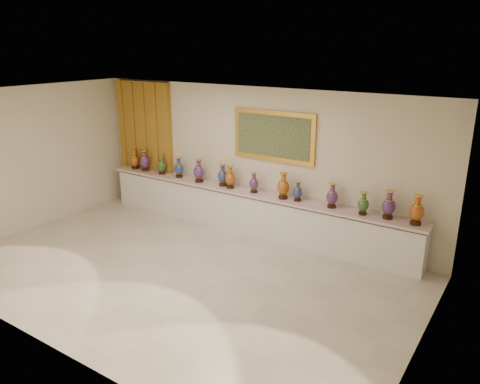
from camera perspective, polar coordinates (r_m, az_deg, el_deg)
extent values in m
plane|color=beige|center=(8.33, -7.63, -9.73)|extent=(8.00, 8.00, 0.00)
plane|color=beige|center=(9.69, 1.73, 3.88)|extent=(8.00, 0.00, 8.00)
plane|color=beige|center=(10.76, -24.33, 3.71)|extent=(0.00, 5.00, 5.00)
plane|color=beige|center=(6.04, 21.93, -6.22)|extent=(0.00, 5.00, 5.00)
plane|color=white|center=(7.44, -8.59, 11.23)|extent=(8.00, 8.00, 0.00)
cube|color=#9E6721|center=(11.49, -11.43, 5.75)|extent=(1.64, 0.14, 2.95)
cube|color=gold|center=(9.30, 4.12, 6.82)|extent=(1.80, 0.06, 1.00)
cube|color=black|center=(9.27, 4.01, 6.78)|extent=(1.62, 0.02, 0.82)
cube|color=white|center=(9.82, 0.96, -2.60)|extent=(7.20, 0.42, 0.81)
cube|color=beige|center=(9.65, 0.91, -0.02)|extent=(7.28, 0.48, 0.05)
cylinder|color=#321B0E|center=(11.64, -12.64, 2.90)|extent=(0.16, 0.16, 0.05)
cone|color=gold|center=(11.62, -12.65, 3.14)|extent=(0.14, 0.14, 0.03)
ellipsoid|color=maroon|center=(11.59, -12.70, 3.76)|extent=(0.29, 0.29, 0.27)
cylinder|color=gold|center=(11.57, -12.74, 4.31)|extent=(0.15, 0.15, 0.01)
cylinder|color=maroon|center=(11.55, -12.76, 4.59)|extent=(0.09, 0.09, 0.10)
cone|color=maroon|center=(11.54, -12.78, 4.91)|extent=(0.15, 0.15, 0.04)
cylinder|color=gold|center=(11.53, -12.78, 5.00)|extent=(0.15, 0.15, 0.01)
cylinder|color=#321B0E|center=(11.40, -11.49, 2.68)|extent=(0.17, 0.17, 0.05)
cone|color=gold|center=(11.39, -11.51, 2.94)|extent=(0.15, 0.15, 0.03)
ellipsoid|color=#24124B|center=(11.36, -11.55, 3.61)|extent=(0.24, 0.24, 0.29)
cylinder|color=gold|center=(11.33, -11.59, 4.20)|extent=(0.16, 0.16, 0.01)
cylinder|color=#24124B|center=(11.31, -11.61, 4.51)|extent=(0.09, 0.09, 0.10)
cone|color=#24124B|center=(11.30, -11.63, 4.86)|extent=(0.16, 0.16, 0.04)
cylinder|color=gold|center=(11.29, -11.64, 4.96)|extent=(0.16, 0.16, 0.01)
cylinder|color=#321B0E|center=(11.05, -9.47, 2.29)|extent=(0.15, 0.15, 0.04)
cone|color=gold|center=(11.03, -9.48, 2.53)|extent=(0.13, 0.13, 0.03)
ellipsoid|color=black|center=(11.00, -9.51, 3.13)|extent=(0.26, 0.26, 0.25)
cylinder|color=gold|center=(10.98, -9.54, 3.67)|extent=(0.14, 0.14, 0.01)
cylinder|color=black|center=(10.96, -9.56, 3.96)|extent=(0.08, 0.08, 0.09)
cone|color=black|center=(10.95, -9.57, 4.27)|extent=(0.14, 0.14, 0.03)
cylinder|color=gold|center=(10.95, -9.58, 4.36)|extent=(0.14, 0.14, 0.01)
cylinder|color=#321B0E|center=(10.70, -7.43, 1.89)|extent=(0.16, 0.16, 0.05)
cone|color=gold|center=(10.69, -7.44, 2.15)|extent=(0.14, 0.14, 0.03)
ellipsoid|color=#090F43|center=(10.65, -7.46, 2.82)|extent=(0.26, 0.26, 0.27)
cylinder|color=gold|center=(10.63, -7.49, 3.41)|extent=(0.15, 0.15, 0.01)
cylinder|color=#090F43|center=(10.61, -7.50, 3.72)|extent=(0.09, 0.09, 0.10)
cone|color=#090F43|center=(10.60, -7.52, 4.07)|extent=(0.15, 0.15, 0.04)
cylinder|color=gold|center=(10.59, -7.52, 4.16)|extent=(0.15, 0.15, 0.01)
cylinder|color=#321B0E|center=(10.31, -5.00, 1.38)|extent=(0.18, 0.18, 0.05)
cone|color=gold|center=(10.29, -5.01, 1.68)|extent=(0.16, 0.16, 0.03)
ellipsoid|color=#24124B|center=(10.26, -5.03, 2.44)|extent=(0.26, 0.26, 0.30)
cylinder|color=gold|center=(10.22, -5.05, 3.12)|extent=(0.16, 0.16, 0.01)
cylinder|color=#24124B|center=(10.21, -5.06, 3.47)|extent=(0.10, 0.10, 0.11)
cone|color=#24124B|center=(10.19, -5.07, 3.87)|extent=(0.16, 0.16, 0.04)
cylinder|color=gold|center=(10.19, -5.08, 3.98)|extent=(0.17, 0.17, 0.01)
cylinder|color=#321B0E|center=(10.00, -2.11, 0.91)|extent=(0.17, 0.17, 0.05)
cone|color=gold|center=(9.99, -2.11, 1.19)|extent=(0.15, 0.15, 0.03)
ellipsoid|color=#090F43|center=(9.95, -2.12, 1.91)|extent=(0.29, 0.29, 0.27)
cylinder|color=gold|center=(9.92, -2.13, 2.56)|extent=(0.15, 0.15, 0.01)
cylinder|color=#090F43|center=(9.91, -2.13, 2.89)|extent=(0.09, 0.09, 0.10)
cone|color=#090F43|center=(9.89, -2.14, 3.27)|extent=(0.15, 0.15, 0.04)
cylinder|color=gold|center=(9.88, -2.14, 3.37)|extent=(0.15, 0.15, 0.01)
cylinder|color=#321B0E|center=(9.84, -1.19, 0.63)|extent=(0.17, 0.17, 0.05)
cone|color=gold|center=(9.83, -1.19, 0.92)|extent=(0.15, 0.15, 0.03)
ellipsoid|color=maroon|center=(9.79, -1.20, 1.66)|extent=(0.29, 0.29, 0.28)
cylinder|color=gold|center=(9.76, -1.20, 2.32)|extent=(0.15, 0.15, 0.01)
cylinder|color=maroon|center=(9.74, -1.20, 2.66)|extent=(0.09, 0.09, 0.10)
cone|color=maroon|center=(9.72, -1.20, 3.05)|extent=(0.15, 0.15, 0.04)
cylinder|color=gold|center=(9.72, -1.21, 3.15)|extent=(0.16, 0.16, 0.01)
cylinder|color=#321B0E|center=(9.55, 1.69, 0.07)|extent=(0.15, 0.15, 0.04)
cone|color=gold|center=(9.54, 1.70, 0.33)|extent=(0.13, 0.13, 0.03)
ellipsoid|color=#24124B|center=(9.50, 1.70, 1.00)|extent=(0.24, 0.24, 0.24)
cylinder|color=gold|center=(9.47, 1.71, 1.59)|extent=(0.13, 0.13, 0.01)
cylinder|color=#24124B|center=(9.46, 1.71, 1.90)|extent=(0.08, 0.08, 0.09)
cone|color=#24124B|center=(9.44, 1.72, 2.25)|extent=(0.13, 0.13, 0.03)
cylinder|color=gold|center=(9.44, 1.72, 2.35)|extent=(0.14, 0.14, 0.01)
cylinder|color=#321B0E|center=(9.22, 5.26, -0.63)|extent=(0.18, 0.18, 0.05)
cone|color=gold|center=(9.20, 5.27, -0.29)|extent=(0.16, 0.16, 0.03)
ellipsoid|color=maroon|center=(9.16, 5.30, 0.56)|extent=(0.25, 0.25, 0.30)
cylinder|color=gold|center=(9.12, 5.32, 1.33)|extent=(0.17, 0.17, 0.01)
cylinder|color=maroon|center=(9.10, 5.33, 1.73)|extent=(0.10, 0.10, 0.11)
cone|color=maroon|center=(9.08, 5.35, 2.18)|extent=(0.17, 0.17, 0.04)
cylinder|color=gold|center=(9.08, 5.35, 2.30)|extent=(0.17, 0.17, 0.01)
cylinder|color=#321B0E|center=(9.11, 7.02, -0.96)|extent=(0.14, 0.14, 0.04)
cone|color=gold|center=(9.09, 7.03, -0.70)|extent=(0.12, 0.12, 0.03)
ellipsoid|color=#090F43|center=(9.06, 7.05, -0.05)|extent=(0.20, 0.20, 0.23)
cylinder|color=gold|center=(9.03, 7.08, 0.53)|extent=(0.13, 0.13, 0.01)
cylinder|color=#090F43|center=(9.02, 7.09, 0.84)|extent=(0.07, 0.07, 0.08)
cone|color=#090F43|center=(9.00, 7.10, 1.18)|extent=(0.13, 0.13, 0.03)
cylinder|color=gold|center=(9.00, 7.11, 1.27)|extent=(0.13, 0.13, 0.01)
cylinder|color=#321B0E|center=(8.85, 11.10, -1.70)|extent=(0.16, 0.16, 0.05)
cone|color=gold|center=(8.83, 11.12, -1.39)|extent=(0.14, 0.14, 0.03)
ellipsoid|color=#24124B|center=(8.79, 11.17, -0.60)|extent=(0.24, 0.24, 0.27)
cylinder|color=gold|center=(8.76, 11.22, 0.11)|extent=(0.15, 0.15, 0.01)
cylinder|color=#24124B|center=(8.74, 11.24, 0.48)|extent=(0.09, 0.09, 0.10)
cone|color=#24124B|center=(8.72, 11.27, 0.89)|extent=(0.15, 0.15, 0.04)
cylinder|color=gold|center=(8.72, 11.27, 1.01)|extent=(0.15, 0.15, 0.01)
cylinder|color=#321B0E|center=(8.62, 14.71, -2.52)|extent=(0.15, 0.15, 0.04)
cone|color=gold|center=(8.60, 14.74, -2.23)|extent=(0.13, 0.13, 0.03)
ellipsoid|color=black|center=(8.56, 14.80, -1.50)|extent=(0.24, 0.24, 0.24)
cylinder|color=gold|center=(8.53, 14.85, -0.84)|extent=(0.13, 0.13, 0.01)
cylinder|color=black|center=(8.51, 14.88, -0.50)|extent=(0.08, 0.08, 0.09)
cone|color=black|center=(8.50, 14.91, -0.11)|extent=(0.13, 0.13, 0.03)
cylinder|color=gold|center=(8.49, 14.92, -0.01)|extent=(0.14, 0.14, 0.01)
cylinder|color=#321B0E|center=(8.55, 17.55, -2.92)|extent=(0.18, 0.18, 0.05)
cone|color=gold|center=(8.53, 17.58, -2.57)|extent=(0.16, 0.16, 0.03)
ellipsoid|color=#24124B|center=(8.48, 17.67, -1.69)|extent=(0.26, 0.26, 0.29)
cylinder|color=gold|center=(8.44, 17.75, -0.90)|extent=(0.16, 0.16, 0.01)
cylinder|color=#24124B|center=(8.43, 17.79, -0.49)|extent=(0.09, 0.09, 0.11)
cone|color=#24124B|center=(8.40, 17.83, -0.02)|extent=(0.16, 0.16, 0.04)
cylinder|color=gold|center=(8.40, 17.85, 0.11)|extent=(0.16, 0.16, 0.01)
cylinder|color=#321B0E|center=(8.42, 20.60, -3.56)|extent=(0.18, 0.18, 0.05)
cone|color=gold|center=(8.40, 20.64, -3.20)|extent=(0.16, 0.16, 0.03)
ellipsoid|color=maroon|center=(8.35, 20.74, -2.29)|extent=(0.32, 0.32, 0.30)
cylinder|color=gold|center=(8.31, 20.84, -1.46)|extent=(0.16, 0.16, 0.01)
cylinder|color=maroon|center=(8.29, 20.89, -1.04)|extent=(0.10, 0.10, 0.11)
cone|color=maroon|center=(8.27, 20.94, -0.55)|extent=(0.16, 0.16, 0.04)
cylinder|color=gold|center=(8.26, 20.96, -0.42)|extent=(0.17, 0.17, 0.01)
cube|color=white|center=(10.58, -7.57, 1.59)|extent=(0.10, 0.06, 0.00)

